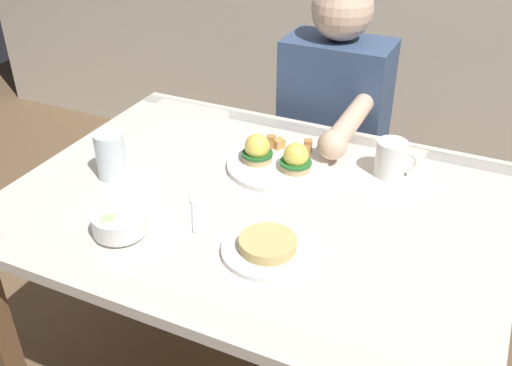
% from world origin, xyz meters
% --- Properties ---
extents(dining_table, '(1.20, 0.90, 0.74)m').
position_xyz_m(dining_table, '(0.00, 0.00, 0.63)').
color(dining_table, silver).
rests_on(dining_table, ground_plane).
extents(eggs_benedict_plate, '(0.27, 0.27, 0.09)m').
position_xyz_m(eggs_benedict_plate, '(-0.01, 0.15, 0.77)').
color(eggs_benedict_plate, white).
rests_on(eggs_benedict_plate, dining_table).
extents(fruit_bowl, '(0.12, 0.12, 0.06)m').
position_xyz_m(fruit_bowl, '(-0.21, -0.27, 0.77)').
color(fruit_bowl, white).
rests_on(fruit_bowl, dining_table).
extents(coffee_mug, '(0.11, 0.08, 0.09)m').
position_xyz_m(coffee_mug, '(0.27, 0.25, 0.79)').
color(coffee_mug, white).
rests_on(coffee_mug, dining_table).
extents(fork, '(0.10, 0.14, 0.00)m').
position_xyz_m(fork, '(-0.11, -0.12, 0.74)').
color(fork, silver).
rests_on(fork, dining_table).
extents(water_glass_near, '(0.08, 0.08, 0.12)m').
position_xyz_m(water_glass_near, '(-0.38, -0.07, 0.80)').
color(water_glass_near, silver).
rests_on(water_glass_near, dining_table).
extents(side_plate, '(0.20, 0.20, 0.04)m').
position_xyz_m(side_plate, '(0.11, -0.19, 0.75)').
color(side_plate, white).
rests_on(side_plate, dining_table).
extents(diner_person, '(0.34, 0.54, 1.14)m').
position_xyz_m(diner_person, '(-0.01, 0.60, 0.65)').
color(diner_person, '#33333D').
rests_on(diner_person, ground_plane).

